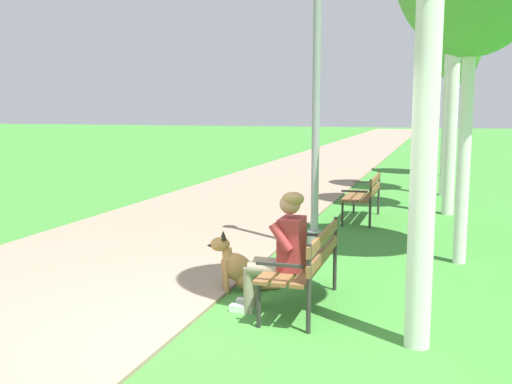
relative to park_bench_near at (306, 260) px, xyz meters
name	(u,v)px	position (x,y,z in m)	size (l,w,h in m)	color
ground_plane	(220,340)	(-0.54, -1.09, -0.51)	(120.00, 120.00, 0.00)	#3D8433
paved_path	(351,151)	(-2.94, 22.91, -0.49)	(4.01, 60.00, 0.04)	gray
park_bench_near	(306,260)	(0.00, 0.00, 0.00)	(0.55, 1.50, 0.85)	brown
park_bench_mid	(365,193)	(-0.04, 5.09, 0.00)	(0.55, 1.50, 0.85)	brown
person_seated_on_near_bench	(281,247)	(-0.21, -0.23, 0.17)	(0.74, 0.49, 1.25)	gray
dog_shepherd	(241,269)	(-0.82, 0.32, -0.25)	(0.77, 0.49, 0.71)	#B27F47
lamp_post_near	(316,94)	(-0.44, 2.49, 1.75)	(0.24, 0.24, 4.37)	gray
birch_tree_fifth	(458,40)	(1.58, 13.07, 3.54)	(1.46, 1.52, 5.41)	silver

